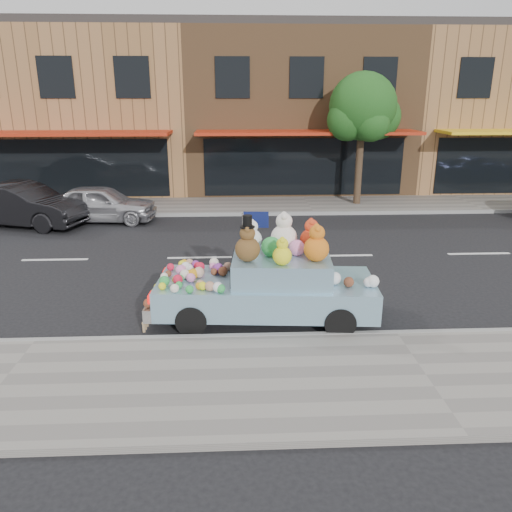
{
  "coord_description": "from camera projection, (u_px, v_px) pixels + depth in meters",
  "views": [
    {
      "loc": [
        -3.03,
        -13.33,
        4.38
      ],
      "look_at": [
        -2.59,
        -3.74,
        1.25
      ],
      "focal_mm": 35.0,
      "sensor_mm": 36.0,
      "label": 1
    }
  ],
  "objects": [
    {
      "name": "far_sidewalk",
      "position": [
        308.0,
        205.0,
        20.31
      ],
      "size": [
        60.0,
        3.0,
        0.12
      ],
      "primitive_type": "cube",
      "color": "gray",
      "rests_on": "ground"
    },
    {
      "name": "street_tree",
      "position": [
        363.0,
        112.0,
        19.32
      ],
      "size": [
        3.0,
        2.7,
        5.22
      ],
      "color": "#38281C",
      "rests_on": "ground"
    },
    {
      "name": "near_kerb",
      "position": [
        396.0,
        334.0,
        9.39
      ],
      "size": [
        60.0,
        0.12,
        0.13
      ],
      "primitive_type": "cube",
      "color": "gray",
      "rests_on": "ground"
    },
    {
      "name": "car_silver",
      "position": [
        101.0,
        204.0,
        17.73
      ],
      "size": [
        3.98,
        1.88,
        1.32
      ],
      "primitive_type": "imported",
      "rotation": [
        0.0,
        0.0,
        1.49
      ],
      "color": "silver",
      "rests_on": "ground"
    },
    {
      "name": "car_dark",
      "position": [
        22.0,
        205.0,
        17.11
      ],
      "size": [
        4.81,
        2.84,
        1.5
      ],
      "primitive_type": "imported",
      "rotation": [
        0.0,
        0.0,
        1.28
      ],
      "color": "black",
      "rests_on": "ground"
    },
    {
      "name": "near_sidewalk",
      "position": [
        426.0,
        378.0,
        7.96
      ],
      "size": [
        60.0,
        3.0,
        0.12
      ],
      "primitive_type": "cube",
      "color": "gray",
      "rests_on": "ground"
    },
    {
      "name": "art_car",
      "position": [
        267.0,
        282.0,
        9.98
      ],
      "size": [
        4.6,
        2.07,
        2.24
      ],
      "rotation": [
        0.0,
        0.0,
        -0.08
      ],
      "color": "black",
      "rests_on": "ground"
    },
    {
      "name": "ground",
      "position": [
        341.0,
        256.0,
        14.15
      ],
      "size": [
        120.0,
        120.0,
        0.0
      ],
      "primitive_type": "plane",
      "color": "black",
      "rests_on": "ground"
    },
    {
      "name": "far_kerb",
      "position": [
        314.0,
        213.0,
        18.88
      ],
      "size": [
        60.0,
        0.12,
        0.13
      ],
      "primitive_type": "cube",
      "color": "gray",
      "rests_on": "ground"
    },
    {
      "name": "storefront_mid",
      "position": [
        294.0,
        109.0,
        24.39
      ],
      "size": [
        10.0,
        9.8,
        7.3
      ],
      "color": "brown",
      "rests_on": "ground"
    },
    {
      "name": "storefront_left",
      "position": [
        87.0,
        110.0,
        23.96
      ],
      "size": [
        10.0,
        9.8,
        7.3
      ],
      "color": "#97693F",
      "rests_on": "ground"
    },
    {
      "name": "storefront_right",
      "position": [
        494.0,
        109.0,
        24.83
      ],
      "size": [
        10.0,
        9.8,
        7.3
      ],
      "color": "#97693F",
      "rests_on": "ground"
    }
  ]
}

